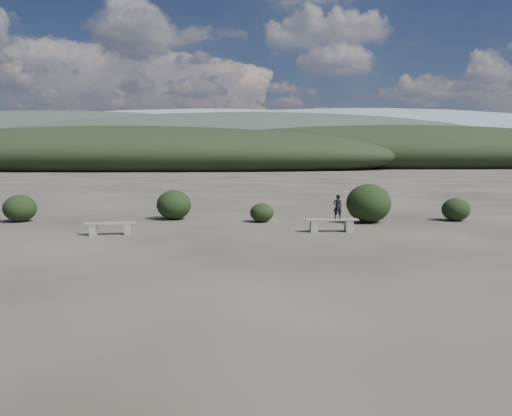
{
  "coord_description": "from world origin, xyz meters",
  "views": [
    {
      "loc": [
        0.3,
        -11.34,
        2.63
      ],
      "look_at": [
        0.47,
        3.5,
        1.1
      ],
      "focal_mm": 35.0,
      "sensor_mm": 36.0,
      "label": 1
    }
  ],
  "objects": [
    {
      "name": "shrub_e",
      "position": [
        8.75,
        8.91,
        0.47
      ],
      "size": [
        1.13,
        1.13,
        0.94
      ],
      "primitive_type": "ellipsoid",
      "color": "black",
      "rests_on": "ground"
    },
    {
      "name": "shrub_c",
      "position": [
        0.77,
        8.61,
        0.38
      ],
      "size": [
        0.96,
        0.96,
        0.77
      ],
      "primitive_type": "ellipsoid",
      "color": "black",
      "rests_on": "ground"
    },
    {
      "name": "bench_right",
      "position": [
        3.15,
        5.92,
        0.28
      ],
      "size": [
        1.87,
        0.44,
        0.46
      ],
      "rotation": [
        0.0,
        0.0,
        0.03
      ],
      "color": "gray",
      "rests_on": "ground"
    },
    {
      "name": "bench_left",
      "position": [
        -4.41,
        5.37,
        0.26
      ],
      "size": [
        1.72,
        0.65,
        0.42
      ],
      "rotation": [
        0.0,
        0.0,
        0.18
      ],
      "color": "gray",
      "rests_on": "ground"
    },
    {
      "name": "shrub_d",
      "position": [
        5.03,
        8.43,
        0.78
      ],
      "size": [
        1.77,
        1.77,
        1.55
      ],
      "primitive_type": "ellipsoid",
      "color": "black",
      "rests_on": "ground"
    },
    {
      "name": "shrub_f",
      "position": [
        -9.03,
        8.85,
        0.55
      ],
      "size": [
        1.29,
        1.29,
        1.09
      ],
      "primitive_type": "ellipsoid",
      "color": "black",
      "rests_on": "ground"
    },
    {
      "name": "seated_person",
      "position": [
        3.35,
        5.93,
        0.89
      ],
      "size": [
        0.31,
        0.21,
        0.85
      ],
      "primitive_type": "imported",
      "rotation": [
        0.0,
        0.0,
        3.13
      ],
      "color": "black",
      "rests_on": "bench_right"
    },
    {
      "name": "shrub_b",
      "position": [
        -2.91,
        9.53,
        0.62
      ],
      "size": [
        1.44,
        1.44,
        1.23
      ],
      "primitive_type": "ellipsoid",
      "color": "black",
      "rests_on": "ground"
    },
    {
      "name": "ground",
      "position": [
        0.0,
        0.0,
        0.0
      ],
      "size": [
        1200.0,
        1200.0,
        0.0
      ],
      "primitive_type": "plane",
      "color": "#2F2B24",
      "rests_on": "ground"
    },
    {
      "name": "mountain_ridges",
      "position": [
        -7.48,
        339.06,
        10.84
      ],
      "size": [
        500.0,
        400.0,
        56.0
      ],
      "color": "black",
      "rests_on": "ground"
    }
  ]
}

